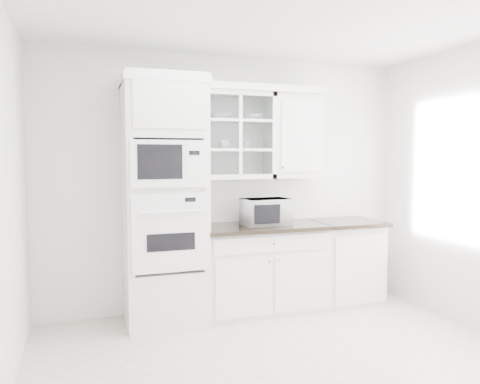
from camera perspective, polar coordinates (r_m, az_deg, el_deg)
name	(u,v)px	position (r m, az deg, el deg)	size (l,w,h in m)	color
ground	(297,373)	(3.79, 6.98, -21.07)	(4.00, 3.50, 0.01)	beige
room_shell	(276,138)	(3.82, 4.42, 6.55)	(4.00, 3.50, 2.70)	white
oven_column	(164,201)	(4.58, -9.21, -1.12)	(0.76, 0.68, 2.40)	white
base_cabinet_run	(262,267)	(5.01, 2.70, -9.17)	(1.32, 0.67, 0.92)	white
extra_base_cabinet	(345,261)	(5.44, 12.66, -8.17)	(0.72, 0.67, 0.92)	white
upper_cabinet_glass	(235,136)	(4.92, -0.56, 6.89)	(0.80, 0.33, 0.90)	white
upper_cabinet_solid	(294,137)	(5.17, 6.62, 6.74)	(0.55, 0.33, 0.90)	white
crown_molding	(226,88)	(4.91, -1.67, 12.58)	(2.14, 0.38, 0.07)	white
countertop_microwave	(265,212)	(4.89, 3.12, -2.40)	(0.47, 0.39, 0.28)	white
bowl_a	(221,117)	(4.88, -2.31, 9.13)	(0.24, 0.24, 0.06)	white
bowl_b	(253,118)	(4.98, 1.61, 9.06)	(0.20, 0.20, 0.06)	white
cup_a	(224,145)	(4.86, -1.96, 5.78)	(0.11, 0.11, 0.09)	white
cup_b	(247,145)	(4.96, 0.82, 5.76)	(0.10, 0.10, 0.09)	white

